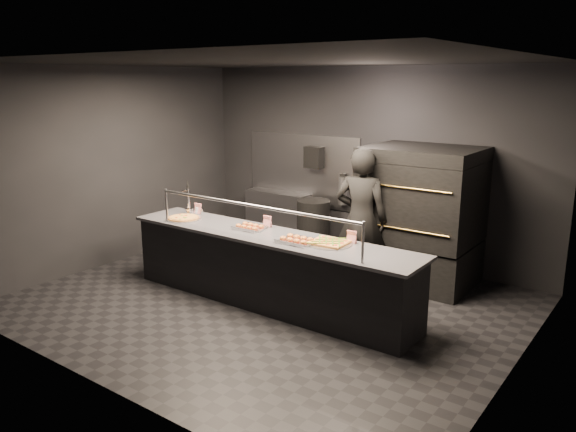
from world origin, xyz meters
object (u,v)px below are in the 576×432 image
Objects in this scene: slider_tray_a at (250,227)px; worker at (361,219)px; pizza_oven at (420,215)px; beer_tap at (189,204)px; square_pizza at (329,243)px; round_pizza at (184,218)px; service_counter at (268,269)px; fire_extinguisher at (343,190)px; trash_bin at (313,227)px; prep_shelf at (278,217)px; towel_dispenser at (314,157)px; slider_tray_b at (297,240)px.

slider_tray_a is 0.23× the size of worker.
beer_tap is (-2.80, -1.70, 0.10)m from pizza_oven.
square_pizza is (2.45, -0.11, -0.12)m from beer_tap.
round_pizza is (-2.62, -1.98, -0.03)m from pizza_oven.
service_counter is 2.50m from fire_extinguisher.
trash_bin is 1.73m from worker.
prep_shelf is 2.43× the size of beer_tap.
service_counter reaches higher than trash_bin.
service_counter reaches higher than square_pizza.
slider_tray_a is 1.19m from square_pizza.
towel_dispenser is 0.18× the size of worker.
pizza_oven is (1.20, 1.90, 0.50)m from service_counter.
service_counter is 1.50m from round_pizza.
service_counter is 8.36× the size of round_pizza.
square_pizza is at bearing 1.12° from slider_tray_a.
trash_bin is (0.90, -0.23, -0.00)m from prep_shelf.
prep_shelf is 2.64× the size of slider_tray_a.
pizza_oven is 3.28m from round_pizza.
service_counter is 1.72m from beer_tap.
towel_dispenser reaches higher than prep_shelf.
round_pizza is 1.02× the size of slider_tray_b.
beer_tap reaches higher than trash_bin.
fire_extinguisher is 1.11× the size of slider_tray_a.
towel_dispenser reaches higher than beer_tap.
pizza_oven is 0.90m from worker.
fire_extinguisher is 0.94× the size of square_pizza.
prep_shelf is 2.24× the size of square_pizza.
service_counter is at bearing -10.18° from slider_tray_a.
round_pizza is 1.08× the size of slider_tray_a.
pizza_oven is 3.56× the size of square_pizza.
slider_tray_b is 1.26m from worker.
beer_tap is at bearing -119.59° from fire_extinguisher.
slider_tray_a is 0.94× the size of slider_tray_b.
square_pizza is (1.19, 0.02, -0.01)m from slider_tray_a.
beer_tap is at bearing -90.00° from prep_shelf.
fire_extinguisher reaches higher than round_pizza.
service_counter is 8.12× the size of fire_extinguisher.
towel_dispenser reaches higher than trash_bin.
square_pizza is 0.60× the size of trash_bin.
worker reaches higher than service_counter.
towel_dispenser is at bearing 123.01° from trash_bin.
worker reaches higher than fire_extinguisher.
pizza_oven is 0.98× the size of worker.
fire_extinguisher is 0.56× the size of trash_bin.
trash_bin is (-0.35, -0.31, -0.61)m from fire_extinguisher.
towel_dispenser is at bearing 5.71° from prep_shelf.
fire_extinguisher is 1.02× the size of beer_tap.
fire_extinguisher is at bearing 162.11° from pizza_oven.
trash_bin is 0.46× the size of worker.
prep_shelf is 0.93m from trash_bin.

